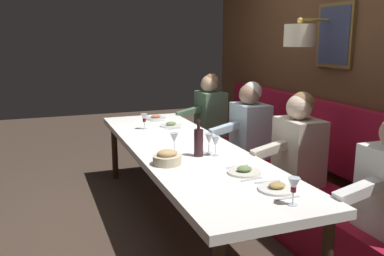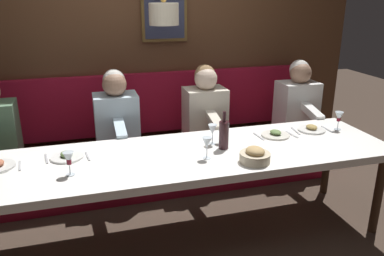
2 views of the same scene
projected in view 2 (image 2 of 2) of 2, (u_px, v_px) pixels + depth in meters
name	position (u px, v px, depth m)	size (l,w,h in m)	color
ground_plane	(187.00, 236.00, 3.19)	(12.00, 12.00, 0.00)	#423328
dining_table	(186.00, 160.00, 2.96)	(0.90, 3.23, 0.74)	white
banquette_bench	(163.00, 167.00, 3.92)	(0.52, 3.43, 0.45)	maroon
back_wall_panel	(149.00, 46.00, 4.07)	(0.59, 4.63, 2.90)	#51331E
diner_nearest	(297.00, 100.00, 4.10)	(0.60, 0.40, 0.79)	white
diner_near	(205.00, 108.00, 3.83)	(0.60, 0.40, 0.79)	beige
diner_middle	(116.00, 115.00, 3.60)	(0.60, 0.40, 0.79)	silver
place_setting_0	(275.00, 134.00, 3.29)	(0.24, 0.32, 0.05)	silver
place_setting_1	(311.00, 129.00, 3.42)	(0.24, 0.32, 0.05)	white
place_setting_3	(67.00, 156.00, 2.85)	(0.24, 0.33, 0.05)	white
wine_glass_0	(223.00, 128.00, 3.13)	(0.07, 0.07, 0.16)	silver
wine_glass_1	(212.00, 130.00, 3.09)	(0.07, 0.07, 0.16)	silver
wine_glass_2	(339.00, 117.00, 3.41)	(0.07, 0.07, 0.16)	silver
wine_glass_3	(207.00, 143.00, 2.81)	(0.07, 0.07, 0.16)	silver
wine_glass_4	(69.00, 159.00, 2.55)	(0.07, 0.07, 0.16)	silver
wine_bottle	(224.00, 134.00, 3.00)	(0.08, 0.08, 0.30)	#33191E
bread_bowl	(255.00, 156.00, 2.77)	(0.22, 0.22, 0.12)	beige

